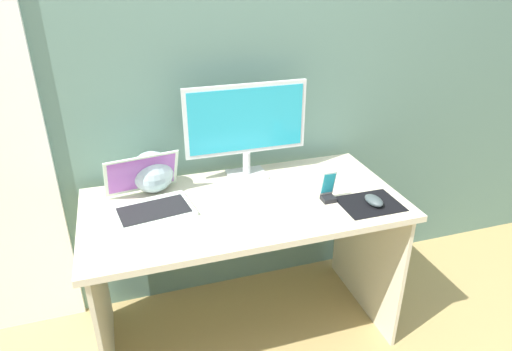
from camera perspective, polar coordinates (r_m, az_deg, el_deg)
ground_plane at (r=2.37m, az=-1.31°, el=-18.82°), size 8.00×8.00×0.00m
wall_back at (r=2.11m, az=-4.88°, el=14.53°), size 6.00×0.04×2.50m
desk at (r=2.00m, az=-1.48°, el=-7.18°), size 1.35×0.67×0.73m
monitor at (r=2.05m, az=-1.25°, el=6.46°), size 0.57×0.14×0.44m
laptop at (r=1.91m, az=-13.36°, el=-2.78°), size 0.35×0.35×0.21m
fishbowl at (r=2.03m, az=-13.03°, el=0.43°), size 0.19×0.19×0.19m
keyboard_external at (r=1.78m, az=2.55°, el=-5.80°), size 0.38×0.13×0.01m
mousepad at (r=1.96m, az=14.23°, el=-3.49°), size 0.25×0.20×0.00m
mouse at (r=1.95m, az=14.72°, el=-3.09°), size 0.07×0.10×0.04m
phone_in_dock at (r=1.94m, az=9.13°, el=-1.85°), size 0.06×0.06×0.14m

